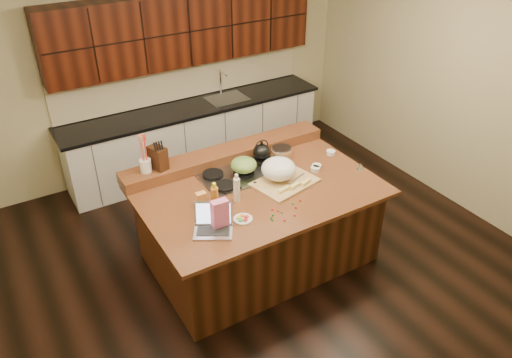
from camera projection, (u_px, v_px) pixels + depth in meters
room at (259, 151)px, 4.85m from camera, size 5.52×5.02×2.72m
island at (258, 224)px, 5.32m from camera, size 2.40×1.60×0.92m
back_ledge at (226, 154)px, 5.55m from camera, size 2.40×0.30×0.12m
cooktop at (244, 173)px, 5.28m from camera, size 0.92×0.52×0.05m
back_counter at (193, 102)px, 6.79m from camera, size 3.70×0.66×2.40m
kettle at (262, 152)px, 5.45m from camera, size 0.21×0.21×0.17m
green_bowl at (244, 165)px, 5.23m from camera, size 0.35×0.35×0.15m
laptop at (213, 223)px, 4.46m from camera, size 0.43×0.41×0.24m
oil_bottle at (215, 200)px, 4.65m from camera, size 0.07×0.07×0.27m
vinegar_bottle at (237, 190)px, 4.82m from camera, size 0.08×0.08×0.25m
wooden_tray at (280, 172)px, 5.13m from camera, size 0.70×0.57×0.25m
ramekin_a at (315, 169)px, 5.35m from camera, size 0.10×0.10×0.04m
ramekin_b at (317, 167)px, 5.39m from camera, size 0.13×0.13×0.04m
ramekin_c at (331, 153)px, 5.66m from camera, size 0.13×0.13×0.04m
strainer_bowl at (282, 153)px, 5.61m from camera, size 0.25×0.25×0.09m
kitchen_timer at (360, 166)px, 5.37m from camera, size 0.10×0.10×0.07m
pink_bag at (220, 214)px, 4.45m from camera, size 0.16×0.09×0.28m
candy_plate at (243, 219)px, 4.62m from camera, size 0.22×0.22×0.01m
package_box at (201, 199)px, 4.79m from camera, size 0.10×0.07×0.13m
utensil_crock at (146, 166)px, 5.08m from camera, size 0.16×0.16×0.14m
knife_block at (158, 158)px, 5.11m from camera, size 0.18×0.22×0.24m
gumdrop_0 at (296, 208)px, 4.77m from camera, size 0.02×0.02×0.02m
gumdrop_1 at (282, 213)px, 4.70m from camera, size 0.02×0.02×0.02m
gumdrop_2 at (295, 215)px, 4.66m from camera, size 0.02×0.02×0.02m
gumdrop_3 at (293, 203)px, 4.82m from camera, size 0.02×0.02×0.02m
gumdrop_4 at (300, 201)px, 4.87m from camera, size 0.02×0.02×0.02m
gumdrop_5 at (272, 220)px, 4.60m from camera, size 0.02×0.02×0.02m
gumdrop_6 at (285, 220)px, 4.59m from camera, size 0.02×0.02×0.02m
gumdrop_7 at (273, 215)px, 4.66m from camera, size 0.02×0.02×0.02m
gumdrop_8 at (278, 211)px, 4.72m from camera, size 0.02×0.02×0.02m
gumdrop_9 at (271, 218)px, 4.63m from camera, size 0.02×0.02×0.02m
gumdrop_10 at (272, 210)px, 4.74m from camera, size 0.02×0.02×0.02m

